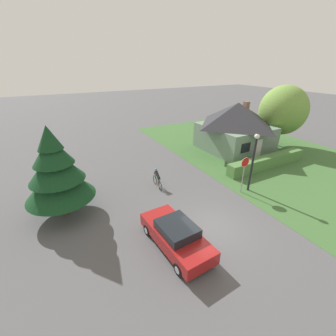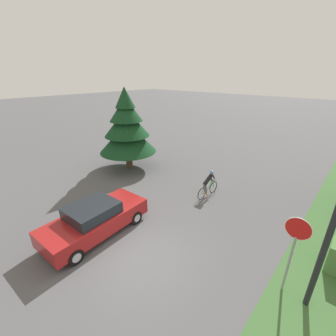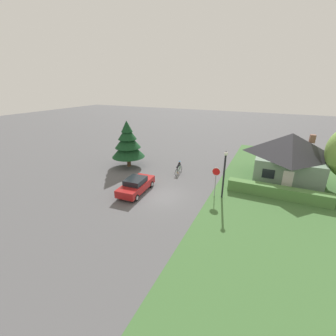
{
  "view_description": "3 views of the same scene",
  "coord_description": "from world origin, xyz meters",
  "px_view_note": "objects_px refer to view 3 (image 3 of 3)",
  "views": [
    {
      "loc": [
        -6.88,
        -7.8,
        8.56
      ],
      "look_at": [
        -0.29,
        4.48,
        2.02
      ],
      "focal_mm": 24.0,
      "sensor_mm": 36.0,
      "label": 1
    },
    {
      "loc": [
        5.13,
        -4.12,
        6.38
      ],
      "look_at": [
        -2.17,
        4.11,
        1.73
      ],
      "focal_mm": 24.0,
      "sensor_mm": 36.0,
      "label": 2
    },
    {
      "loc": [
        8.4,
        -16.22,
        9.64
      ],
      "look_at": [
        -0.21,
        2.12,
        1.96
      ],
      "focal_mm": 24.0,
      "sensor_mm": 36.0,
      "label": 3
    }
  ],
  "objects_px": {
    "conifer_tall_near": "(128,143)",
    "sedan_left_lane": "(136,185)",
    "cottage_house": "(289,156)",
    "stop_sign": "(216,176)",
    "cyclist": "(178,168)",
    "street_lamp": "(224,170)"
  },
  "relations": [
    {
      "from": "stop_sign",
      "to": "street_lamp",
      "type": "height_order",
      "value": "street_lamp"
    },
    {
      "from": "cottage_house",
      "to": "stop_sign",
      "type": "relative_size",
      "value": 2.57
    },
    {
      "from": "cyclist",
      "to": "cottage_house",
      "type": "bearing_deg",
      "value": -67.76
    },
    {
      "from": "cottage_house",
      "to": "conifer_tall_near",
      "type": "relative_size",
      "value": 1.24
    },
    {
      "from": "conifer_tall_near",
      "to": "sedan_left_lane",
      "type": "bearing_deg",
      "value": -50.4
    },
    {
      "from": "cyclist",
      "to": "stop_sign",
      "type": "bearing_deg",
      "value": -121.01
    },
    {
      "from": "sedan_left_lane",
      "to": "street_lamp",
      "type": "relative_size",
      "value": 1.04
    },
    {
      "from": "cottage_house",
      "to": "cyclist",
      "type": "height_order",
      "value": "cottage_house"
    },
    {
      "from": "cottage_house",
      "to": "sedan_left_lane",
      "type": "relative_size",
      "value": 1.54
    },
    {
      "from": "stop_sign",
      "to": "street_lamp",
      "type": "relative_size",
      "value": 0.62
    },
    {
      "from": "sedan_left_lane",
      "to": "stop_sign",
      "type": "xyz_separation_m",
      "value": [
        6.85,
        2.4,
        1.21
      ]
    },
    {
      "from": "sedan_left_lane",
      "to": "street_lamp",
      "type": "height_order",
      "value": "street_lamp"
    },
    {
      "from": "sedan_left_lane",
      "to": "stop_sign",
      "type": "bearing_deg",
      "value": -74.3
    },
    {
      "from": "stop_sign",
      "to": "conifer_tall_near",
      "type": "distance_m",
      "value": 12.03
    },
    {
      "from": "sedan_left_lane",
      "to": "conifer_tall_near",
      "type": "xyz_separation_m",
      "value": [
        -4.69,
        5.67,
        2.21
      ]
    },
    {
      "from": "cyclist",
      "to": "conifer_tall_near",
      "type": "xyz_separation_m",
      "value": [
        -6.51,
        -0.25,
        2.22
      ]
    },
    {
      "from": "cyclist",
      "to": "stop_sign",
      "type": "distance_m",
      "value": 6.25
    },
    {
      "from": "street_lamp",
      "to": "cyclist",
      "type": "bearing_deg",
      "value": 148.12
    },
    {
      "from": "stop_sign",
      "to": "conifer_tall_near",
      "type": "bearing_deg",
      "value": -15.8
    },
    {
      "from": "street_lamp",
      "to": "conifer_tall_near",
      "type": "distance_m",
      "value": 12.67
    },
    {
      "from": "street_lamp",
      "to": "conifer_tall_near",
      "type": "height_order",
      "value": "conifer_tall_near"
    },
    {
      "from": "cottage_house",
      "to": "stop_sign",
      "type": "height_order",
      "value": "cottage_house"
    }
  ]
}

